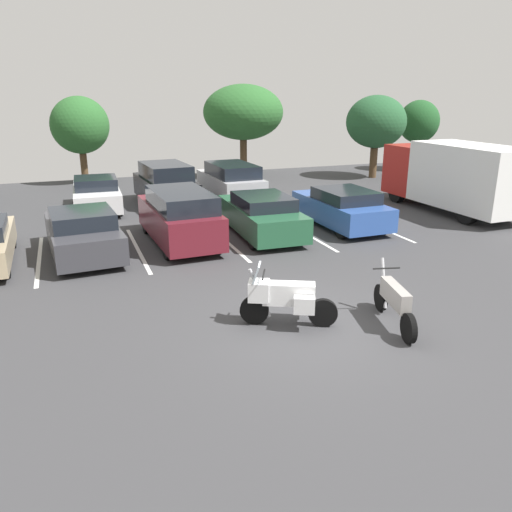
{
  "coord_description": "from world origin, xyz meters",
  "views": [
    {
      "loc": [
        -4.65,
        -9.03,
        4.86
      ],
      "look_at": [
        -0.53,
        1.98,
        1.04
      ],
      "focal_mm": 35.63,
      "sensor_mm": 36.0,
      "label": 1
    }
  ],
  "objects_px": {
    "car_far_black": "(166,184)",
    "motorcycle_touring": "(285,297)",
    "motorcycle_second": "(394,302)",
    "box_truck": "(454,175)",
    "car_green": "(261,215)",
    "car_charcoal": "(83,233)",
    "car_far_silver": "(231,182)",
    "car_blue": "(341,208)",
    "car_far_white": "(97,194)",
    "car_maroon": "(179,217)"
  },
  "relations": [
    {
      "from": "car_blue",
      "to": "car_maroon",
      "type": "bearing_deg",
      "value": -179.04
    },
    {
      "from": "motorcycle_touring",
      "to": "car_blue",
      "type": "xyz_separation_m",
      "value": [
        5.4,
        7.07,
        0.07
      ]
    },
    {
      "from": "car_green",
      "to": "motorcycle_second",
      "type": "bearing_deg",
      "value": -89.62
    },
    {
      "from": "motorcycle_touring",
      "to": "car_green",
      "type": "distance_m",
      "value": 7.35
    },
    {
      "from": "car_far_white",
      "to": "car_green",
      "type": "bearing_deg",
      "value": -50.39
    },
    {
      "from": "box_truck",
      "to": "motorcycle_touring",
      "type": "bearing_deg",
      "value": -145.17
    },
    {
      "from": "motorcycle_touring",
      "to": "motorcycle_second",
      "type": "xyz_separation_m",
      "value": [
        2.22,
        -0.81,
        -0.1
      ]
    },
    {
      "from": "car_charcoal",
      "to": "motorcycle_second",
      "type": "bearing_deg",
      "value": -51.26
    },
    {
      "from": "motorcycle_second",
      "to": "car_charcoal",
      "type": "bearing_deg",
      "value": 128.74
    },
    {
      "from": "car_blue",
      "to": "car_far_white",
      "type": "height_order",
      "value": "car_blue"
    },
    {
      "from": "motorcycle_second",
      "to": "car_green",
      "type": "xyz_separation_m",
      "value": [
        -0.05,
        7.84,
        0.18
      ]
    },
    {
      "from": "car_far_black",
      "to": "motorcycle_touring",
      "type": "bearing_deg",
      "value": -89.9
    },
    {
      "from": "box_truck",
      "to": "car_far_silver",
      "type": "bearing_deg",
      "value": 146.73
    },
    {
      "from": "motorcycle_touring",
      "to": "box_truck",
      "type": "height_order",
      "value": "box_truck"
    },
    {
      "from": "car_maroon",
      "to": "box_truck",
      "type": "bearing_deg",
      "value": 3.35
    },
    {
      "from": "car_charcoal",
      "to": "car_far_white",
      "type": "height_order",
      "value": "car_charcoal"
    },
    {
      "from": "box_truck",
      "to": "car_charcoal",
      "type": "bearing_deg",
      "value": -176.43
    },
    {
      "from": "car_far_silver",
      "to": "box_truck",
      "type": "bearing_deg",
      "value": -33.27
    },
    {
      "from": "motorcycle_touring",
      "to": "box_truck",
      "type": "bearing_deg",
      "value": 34.83
    },
    {
      "from": "motorcycle_touring",
      "to": "box_truck",
      "type": "xyz_separation_m",
      "value": [
        11.01,
        7.66,
        0.9
      ]
    },
    {
      "from": "car_charcoal",
      "to": "car_green",
      "type": "bearing_deg",
      "value": 2.82
    },
    {
      "from": "car_far_white",
      "to": "motorcycle_touring",
      "type": "bearing_deg",
      "value": -77.3
    },
    {
      "from": "car_far_silver",
      "to": "car_green",
      "type": "bearing_deg",
      "value": -97.41
    },
    {
      "from": "motorcycle_second",
      "to": "car_far_black",
      "type": "relative_size",
      "value": 0.47
    },
    {
      "from": "car_far_white",
      "to": "car_far_black",
      "type": "xyz_separation_m",
      "value": [
        2.96,
        -0.04,
        0.23
      ]
    },
    {
      "from": "car_far_silver",
      "to": "motorcycle_second",
      "type": "bearing_deg",
      "value": -92.99
    },
    {
      "from": "box_truck",
      "to": "motorcycle_second",
      "type": "bearing_deg",
      "value": -136.06
    },
    {
      "from": "car_blue",
      "to": "car_far_silver",
      "type": "relative_size",
      "value": 0.98
    },
    {
      "from": "car_maroon",
      "to": "motorcycle_touring",
      "type": "bearing_deg",
      "value": -83.77
    },
    {
      "from": "motorcycle_touring",
      "to": "car_far_white",
      "type": "relative_size",
      "value": 0.43
    },
    {
      "from": "car_far_silver",
      "to": "car_blue",
      "type": "bearing_deg",
      "value": -67.29
    },
    {
      "from": "car_maroon",
      "to": "car_blue",
      "type": "bearing_deg",
      "value": 0.96
    },
    {
      "from": "motorcycle_touring",
      "to": "car_charcoal",
      "type": "distance_m",
      "value": 7.75
    },
    {
      "from": "car_charcoal",
      "to": "car_far_black",
      "type": "distance_m",
      "value": 7.52
    },
    {
      "from": "car_maroon",
      "to": "car_green",
      "type": "bearing_deg",
      "value": 1.14
    },
    {
      "from": "car_green",
      "to": "box_truck",
      "type": "distance_m",
      "value": 8.9
    },
    {
      "from": "car_green",
      "to": "box_truck",
      "type": "bearing_deg",
      "value": 4.08
    },
    {
      "from": "car_far_white",
      "to": "car_far_silver",
      "type": "relative_size",
      "value": 0.99
    },
    {
      "from": "car_charcoal",
      "to": "car_green",
      "type": "relative_size",
      "value": 0.95
    },
    {
      "from": "car_far_silver",
      "to": "box_truck",
      "type": "distance_m",
      "value": 9.67
    },
    {
      "from": "motorcycle_touring",
      "to": "car_far_black",
      "type": "xyz_separation_m",
      "value": [
        -0.02,
        13.21,
        0.28
      ]
    },
    {
      "from": "car_maroon",
      "to": "car_green",
      "type": "relative_size",
      "value": 1.0
    },
    {
      "from": "motorcycle_touring",
      "to": "car_far_white",
      "type": "xyz_separation_m",
      "value": [
        -2.99,
        13.25,
        0.04
      ]
    },
    {
      "from": "car_charcoal",
      "to": "car_far_black",
      "type": "bearing_deg",
      "value": 59.53
    },
    {
      "from": "car_blue",
      "to": "car_far_silver",
      "type": "bearing_deg",
      "value": 112.71
    },
    {
      "from": "car_charcoal",
      "to": "box_truck",
      "type": "xyz_separation_m",
      "value": [
        14.84,
        0.93,
        0.83
      ]
    },
    {
      "from": "motorcycle_second",
      "to": "car_charcoal",
      "type": "relative_size",
      "value": 0.48
    },
    {
      "from": "motorcycle_touring",
      "to": "motorcycle_second",
      "type": "distance_m",
      "value": 2.36
    },
    {
      "from": "motorcycle_second",
      "to": "box_truck",
      "type": "bearing_deg",
      "value": 43.94
    },
    {
      "from": "car_far_white",
      "to": "car_charcoal",
      "type": "bearing_deg",
      "value": -97.41
    }
  ]
}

